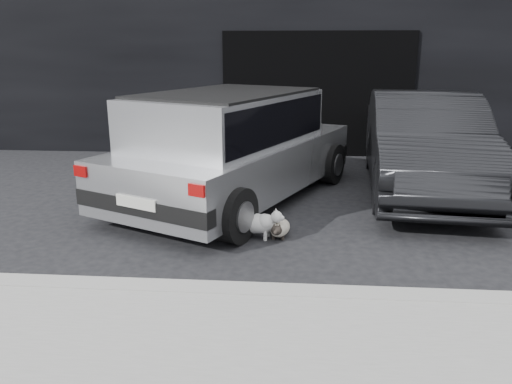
# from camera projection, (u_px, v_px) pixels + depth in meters

# --- Properties ---
(ground) EXTENTS (80.00, 80.00, 0.00)m
(ground) POSITION_uv_depth(u_px,v_px,m) (255.00, 211.00, 7.17)
(ground) COLOR black
(ground) RESTS_ON ground
(building_facade) EXTENTS (34.00, 4.00, 5.00)m
(building_facade) POSITION_uv_depth(u_px,v_px,m) (316.00, 37.00, 12.14)
(building_facade) COLOR black
(building_facade) RESTS_ON ground
(garage_opening) EXTENTS (4.00, 0.10, 2.60)m
(garage_opening) POSITION_uv_depth(u_px,v_px,m) (317.00, 95.00, 10.55)
(garage_opening) COLOR black
(garage_opening) RESTS_ON ground
(curb) EXTENTS (18.00, 0.25, 0.12)m
(curb) POSITION_uv_depth(u_px,v_px,m) (341.00, 297.00, 4.59)
(curb) COLOR gray
(curb) RESTS_ON ground
(sidewalk) EXTENTS (18.00, 2.20, 0.11)m
(sidewalk) POSITION_uv_depth(u_px,v_px,m) (356.00, 381.00, 3.45)
(sidewalk) COLOR gray
(sidewalk) RESTS_ON ground
(silver_hatchback) EXTENTS (3.70, 4.91, 1.66)m
(silver_hatchback) POSITION_uv_depth(u_px,v_px,m) (232.00, 142.00, 7.50)
(silver_hatchback) COLOR #BCBEC1
(silver_hatchback) RESTS_ON ground
(second_car) EXTENTS (2.13, 4.93, 1.58)m
(second_car) POSITION_uv_depth(u_px,v_px,m) (424.00, 143.00, 8.02)
(second_car) COLOR black
(second_car) RESTS_ON ground
(cat_siamese) EXTENTS (0.30, 0.71, 0.24)m
(cat_siamese) POSITION_uv_depth(u_px,v_px,m) (279.00, 228.00, 6.19)
(cat_siamese) COLOR beige
(cat_siamese) RESTS_ON ground
(cat_white) EXTENTS (0.84, 0.40, 0.40)m
(cat_white) POSITION_uv_depth(u_px,v_px,m) (257.00, 223.00, 6.15)
(cat_white) COLOR silver
(cat_white) RESTS_ON ground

